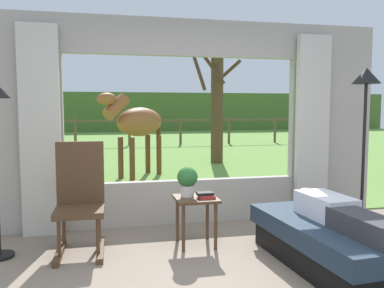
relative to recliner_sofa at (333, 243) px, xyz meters
name	(u,v)px	position (x,y,z in m)	size (l,w,h in m)	color
back_wall_with_window	(184,125)	(-1.06, 1.70, 1.03)	(5.20, 0.12, 2.55)	#ADA599
curtain_panel_left	(40,131)	(-2.75, 1.56, 0.98)	(0.44, 0.10, 2.40)	beige
curtain_panel_right	(312,128)	(0.63, 1.56, 0.98)	(0.44, 0.10, 2.40)	beige
outdoor_pasture_lawn	(129,145)	(-1.06, 12.60, -0.21)	(36.00, 21.68, 0.02)	olive
distant_hill_ridge	(119,112)	(-1.06, 22.44, 0.98)	(36.00, 2.00, 2.40)	#49692D
recliner_sofa	(333,243)	(0.00, 0.00, 0.00)	(1.01, 1.76, 0.42)	black
reclining_person	(337,212)	(0.00, -0.05, 0.30)	(0.38, 1.44, 0.22)	silver
rocking_chair	(80,198)	(-2.30, 0.93, 0.33)	(0.49, 0.69, 1.12)	#4C331E
side_table	(196,206)	(-1.11, 0.83, 0.21)	(0.44, 0.44, 0.52)	#4C331E
potted_plant	(187,180)	(-1.19, 0.89, 0.48)	(0.22, 0.22, 0.32)	silver
book_stack	(206,195)	(-1.02, 0.77, 0.33)	(0.18, 0.14, 0.06)	#B22D28
floor_lamp_right	(366,100)	(0.88, 0.83, 1.33)	(0.32, 0.32, 1.92)	black
horse	(137,123)	(-1.36, 5.17, 0.94)	(1.57, 1.48, 1.73)	brown
pasture_tree	(216,103)	(0.83, 6.88, 1.37)	(1.30, 1.26, 3.51)	#4C3823
pasture_fence_line	(129,127)	(-1.06, 12.34, 0.53)	(16.10, 0.10, 1.10)	brown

